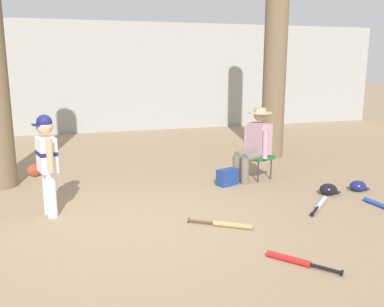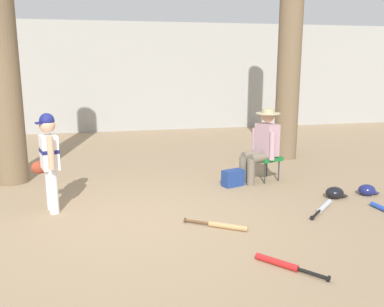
{
  "view_description": "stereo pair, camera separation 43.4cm",
  "coord_description": "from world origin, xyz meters",
  "px_view_note": "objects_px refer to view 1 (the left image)",
  "views": [
    {
      "loc": [
        -0.73,
        -4.69,
        1.93
      ],
      "look_at": [
        0.84,
        0.46,
        0.75
      ],
      "focal_mm": 38.89,
      "sensor_mm": 36.0,
      "label": 1
    },
    {
      "loc": [
        -0.31,
        -4.8,
        1.93
      ],
      "look_at": [
        0.84,
        0.46,
        0.75
      ],
      "focal_mm": 38.89,
      "sensor_mm": 36.0,
      "label": 2
    }
  ],
  "objects_px": {
    "seated_spectator": "(255,142)",
    "handbag_beside_stool": "(227,177)",
    "bat_blue_youth": "(382,206)",
    "batting_helmet_navy": "(358,186)",
    "bat_wood_tan": "(228,225)",
    "batting_helmet_black": "(328,190)",
    "tree_behind_spectator": "(276,41)",
    "bat_red_barrel": "(294,260)",
    "young_ballplayer": "(46,159)",
    "bat_aluminum_silver": "(320,204)",
    "folding_stool": "(259,158)"
  },
  "relations": [
    {
      "from": "tree_behind_spectator",
      "to": "batting_helmet_black",
      "type": "height_order",
      "value": "tree_behind_spectator"
    },
    {
      "from": "folding_stool",
      "to": "batting_helmet_navy",
      "type": "bearing_deg",
      "value": -42.67
    },
    {
      "from": "folding_stool",
      "to": "bat_blue_youth",
      "type": "xyz_separation_m",
      "value": [
        0.97,
        -1.83,
        -0.33
      ]
    },
    {
      "from": "bat_wood_tan",
      "to": "batting_helmet_black",
      "type": "xyz_separation_m",
      "value": [
        1.91,
        0.74,
        0.04
      ]
    },
    {
      "from": "batting_helmet_navy",
      "to": "bat_wood_tan",
      "type": "bearing_deg",
      "value": -162.61
    },
    {
      "from": "seated_spectator",
      "to": "bat_wood_tan",
      "type": "relative_size",
      "value": 1.72
    },
    {
      "from": "bat_blue_youth",
      "to": "bat_red_barrel",
      "type": "height_order",
      "value": "same"
    },
    {
      "from": "seated_spectator",
      "to": "handbag_beside_stool",
      "type": "xyz_separation_m",
      "value": [
        -0.55,
        -0.17,
        -0.51
      ]
    },
    {
      "from": "bat_blue_youth",
      "to": "seated_spectator",
      "type": "bearing_deg",
      "value": 120.47
    },
    {
      "from": "folding_stool",
      "to": "batting_helmet_black",
      "type": "xyz_separation_m",
      "value": [
        0.62,
        -1.1,
        -0.29
      ]
    },
    {
      "from": "bat_aluminum_silver",
      "to": "bat_blue_youth",
      "type": "relative_size",
      "value": 0.73
    },
    {
      "from": "tree_behind_spectator",
      "to": "bat_red_barrel",
      "type": "height_order",
      "value": "tree_behind_spectator"
    },
    {
      "from": "seated_spectator",
      "to": "handbag_beside_stool",
      "type": "height_order",
      "value": "seated_spectator"
    },
    {
      "from": "bat_red_barrel",
      "to": "batting_helmet_navy",
      "type": "height_order",
      "value": "batting_helmet_navy"
    },
    {
      "from": "batting_helmet_black",
      "to": "batting_helmet_navy",
      "type": "relative_size",
      "value": 1.04
    },
    {
      "from": "seated_spectator",
      "to": "bat_wood_tan",
      "type": "height_order",
      "value": "seated_spectator"
    },
    {
      "from": "seated_spectator",
      "to": "bat_aluminum_silver",
      "type": "bearing_deg",
      "value": -78.44
    },
    {
      "from": "bat_wood_tan",
      "to": "seated_spectator",
      "type": "bearing_deg",
      "value": 56.62
    },
    {
      "from": "bat_aluminum_silver",
      "to": "folding_stool",
      "type": "bearing_deg",
      "value": 97.9
    },
    {
      "from": "handbag_beside_stool",
      "to": "bat_red_barrel",
      "type": "xyz_separation_m",
      "value": [
        -0.36,
        -2.69,
        -0.1
      ]
    },
    {
      "from": "tree_behind_spectator",
      "to": "bat_aluminum_silver",
      "type": "xyz_separation_m",
      "value": [
        -0.82,
        -3.02,
        -2.31
      ]
    },
    {
      "from": "handbag_beside_stool",
      "to": "bat_aluminum_silver",
      "type": "xyz_separation_m",
      "value": [
        0.85,
        -1.31,
        -0.1
      ]
    },
    {
      "from": "tree_behind_spectator",
      "to": "young_ballplayer",
      "type": "bearing_deg",
      "value": -152.27
    },
    {
      "from": "young_ballplayer",
      "to": "bat_red_barrel",
      "type": "distance_m",
      "value": 3.22
    },
    {
      "from": "bat_wood_tan",
      "to": "batting_helmet_navy",
      "type": "bearing_deg",
      "value": 17.39
    },
    {
      "from": "tree_behind_spectator",
      "to": "batting_helmet_navy",
      "type": "relative_size",
      "value": 17.72
    },
    {
      "from": "young_ballplayer",
      "to": "batting_helmet_navy",
      "type": "distance_m",
      "value": 4.56
    },
    {
      "from": "bat_red_barrel",
      "to": "batting_helmet_navy",
      "type": "distance_m",
      "value": 2.83
    },
    {
      "from": "young_ballplayer",
      "to": "batting_helmet_navy",
      "type": "bearing_deg",
      "value": -3.67
    },
    {
      "from": "handbag_beside_stool",
      "to": "batting_helmet_black",
      "type": "distance_m",
      "value": 1.55
    },
    {
      "from": "young_ballplayer",
      "to": "bat_blue_youth",
      "type": "distance_m",
      "value": 4.48
    },
    {
      "from": "bat_red_barrel",
      "to": "bat_aluminum_silver",
      "type": "bearing_deg",
      "value": 48.67
    },
    {
      "from": "bat_blue_youth",
      "to": "batting_helmet_navy",
      "type": "xyz_separation_m",
      "value": [
        0.2,
        0.75,
        0.04
      ]
    },
    {
      "from": "bat_wood_tan",
      "to": "batting_helmet_navy",
      "type": "distance_m",
      "value": 2.57
    },
    {
      "from": "handbag_beside_stool",
      "to": "bat_red_barrel",
      "type": "height_order",
      "value": "handbag_beside_stool"
    },
    {
      "from": "tree_behind_spectator",
      "to": "batting_helmet_black",
      "type": "xyz_separation_m",
      "value": [
        -0.41,
        -2.61,
        -2.27
      ]
    },
    {
      "from": "bat_wood_tan",
      "to": "batting_helmet_black",
      "type": "distance_m",
      "value": 2.05
    },
    {
      "from": "seated_spectator",
      "to": "batting_helmet_navy",
      "type": "height_order",
      "value": "seated_spectator"
    },
    {
      "from": "batting_helmet_navy",
      "to": "folding_stool",
      "type": "bearing_deg",
      "value": 137.33
    },
    {
      "from": "bat_red_barrel",
      "to": "bat_wood_tan",
      "type": "relative_size",
      "value": 0.87
    },
    {
      "from": "folding_stool",
      "to": "seated_spectator",
      "type": "relative_size",
      "value": 0.42
    },
    {
      "from": "bat_red_barrel",
      "to": "bat_wood_tan",
      "type": "height_order",
      "value": "same"
    },
    {
      "from": "bat_wood_tan",
      "to": "bat_blue_youth",
      "type": "bearing_deg",
      "value": 0.39
    },
    {
      "from": "seated_spectator",
      "to": "bat_aluminum_silver",
      "type": "relative_size",
      "value": 2.02
    },
    {
      "from": "tree_behind_spectator",
      "to": "bat_wood_tan",
      "type": "xyz_separation_m",
      "value": [
        -2.32,
        -3.36,
        -2.31
      ]
    },
    {
      "from": "folding_stool",
      "to": "seated_spectator",
      "type": "xyz_separation_m",
      "value": [
        -0.09,
        -0.03,
        0.28
      ]
    },
    {
      "from": "handbag_beside_stool",
      "to": "batting_helmet_navy",
      "type": "height_order",
      "value": "handbag_beside_stool"
    },
    {
      "from": "young_ballplayer",
      "to": "bat_blue_youth",
      "type": "relative_size",
      "value": 1.61
    },
    {
      "from": "seated_spectator",
      "to": "handbag_beside_stool",
      "type": "bearing_deg",
      "value": -162.41
    },
    {
      "from": "bat_blue_youth",
      "to": "bat_red_barrel",
      "type": "bearing_deg",
      "value": -151.59
    }
  ]
}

